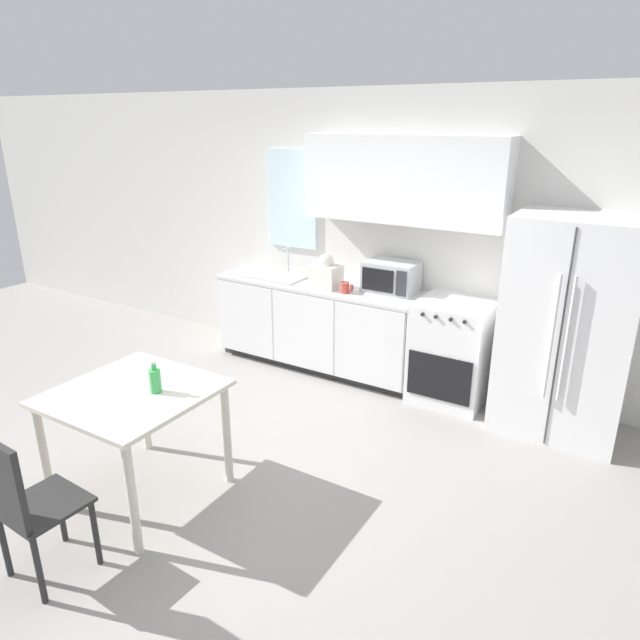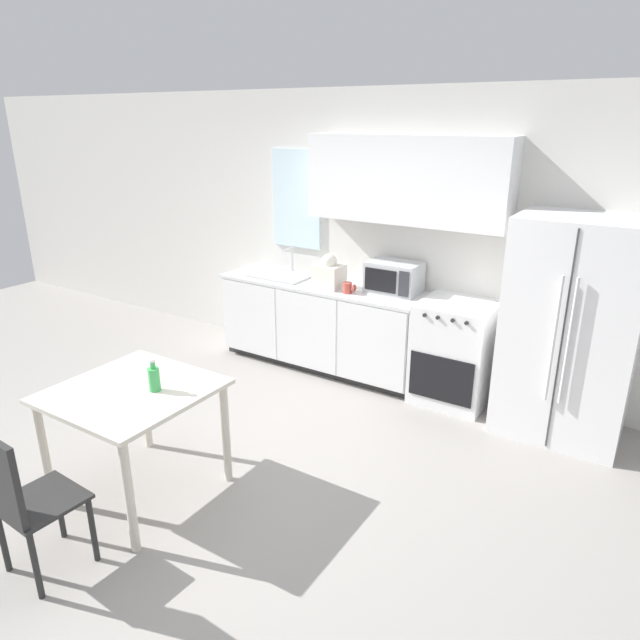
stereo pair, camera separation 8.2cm
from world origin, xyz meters
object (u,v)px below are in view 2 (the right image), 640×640
microwave (394,277)px  dining_table (133,405)px  refrigerator (570,330)px  dining_chair_near (21,495)px  drink_bottle (154,378)px  oven_range (454,353)px  coffee_mug (348,288)px

microwave → dining_table: (-0.64, -2.55, -0.37)m
refrigerator → dining_chair_near: bearing=-123.2°
dining_chair_near → drink_bottle: 0.98m
refrigerator → microwave: size_ratio=3.60×
refrigerator → dining_chair_near: (-2.13, -3.25, -0.34)m
refrigerator → microwave: refrigerator is taller
oven_range → refrigerator: refrigerator is taller
refrigerator → oven_range: bearing=176.8°
drink_bottle → dining_chair_near: bearing=-92.8°
dining_table → coffee_mug: bearing=82.7°
refrigerator → microwave: 1.61m
microwave → oven_range: bearing=-9.1°
microwave → coffee_mug: size_ratio=3.89×
coffee_mug → dining_chair_near: (-0.19, -3.15, -0.40)m
oven_range → dining_table: size_ratio=0.97×
drink_bottle → dining_table: bearing=-154.2°
dining_table → drink_bottle: bearing=25.8°
microwave → dining_table: bearing=-104.0°
microwave → dining_chair_near: (-0.54, -3.41, -0.49)m
oven_range → dining_table: bearing=-118.1°
oven_range → dining_chair_near: bearing=-110.1°
oven_range → refrigerator: bearing=-3.2°
dining_table → drink_bottle: (0.15, 0.07, 0.20)m
oven_range → microwave: microwave is taller
dining_table → drink_bottle: size_ratio=4.36×
microwave → coffee_mug: (-0.34, -0.26, -0.09)m
coffee_mug → dining_table: size_ratio=0.13×
oven_range → dining_table: (-1.31, -2.44, 0.20)m
oven_range → coffee_mug: bearing=-171.7°
refrigerator → dining_table: (-2.23, -2.39, -0.22)m
dining_table → drink_bottle: drink_bottle is taller
oven_range → microwave: size_ratio=1.88×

